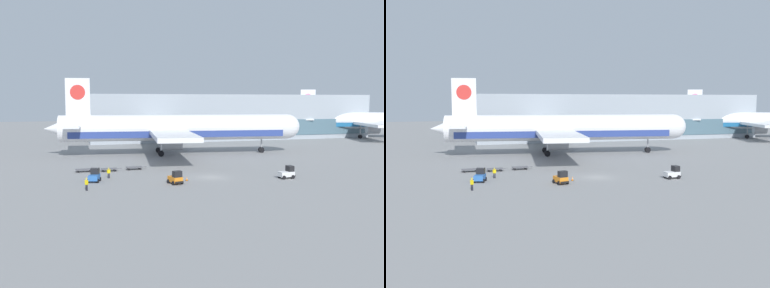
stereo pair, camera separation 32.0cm
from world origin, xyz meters
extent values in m
plane|color=gray|center=(0.00, 0.00, 0.00)|extent=(400.00, 400.00, 0.00)
cube|color=#9EA8B2|center=(28.93, 64.73, 7.00)|extent=(90.00, 18.00, 14.00)
cube|color=slate|center=(28.93, 55.63, 3.85)|extent=(88.20, 0.20, 4.90)
cylinder|color=white|center=(2.09, 29.93, 6.10)|extent=(52.32, 12.09, 5.80)
cube|color=#2D428E|center=(2.09, 29.93, 4.79)|extent=(48.18, 11.47, 1.45)
sphere|color=white|center=(27.90, 26.76, 6.10)|extent=(5.68, 5.68, 5.68)
cone|color=white|center=(-23.71, 33.10, 6.10)|extent=(7.00, 6.25, 5.51)
cube|color=white|center=(-19.58, 32.59, 13.00)|extent=(5.21, 1.07, 8.00)
cylinder|color=red|center=(-19.58, 32.59, 13.96)|extent=(3.24, 0.94, 3.20)
cube|color=white|center=(-20.61, 32.72, 6.68)|extent=(5.16, 13.34, 0.50)
cube|color=white|center=(-0.49, 30.25, 5.38)|extent=(13.79, 48.62, 0.90)
cylinder|color=#9EA0A5|center=(-1.71, 20.24, 3.58)|extent=(4.51, 3.29, 2.80)
cylinder|color=#9EA0A5|center=(0.74, 40.25, 3.58)|extent=(4.51, 3.29, 2.80)
cylinder|color=#9EA0A5|center=(21.71, 27.52, 2.65)|extent=(0.36, 0.36, 4.00)
cylinder|color=black|center=(21.71, 27.52, 0.65)|extent=(1.40, 1.05, 1.30)
cylinder|color=#9EA0A5|center=(-2.42, 27.26, 2.65)|extent=(0.36, 0.36, 4.00)
cylinder|color=black|center=(-2.42, 27.26, 0.65)|extent=(1.40, 1.05, 1.30)
cylinder|color=#9EA0A5|center=(-1.64, 33.61, 2.65)|extent=(0.36, 0.36, 4.00)
cylinder|color=black|center=(-1.64, 33.61, 0.65)|extent=(1.40, 1.05, 1.30)
cylinder|color=white|center=(73.18, 54.52, 5.65)|extent=(47.48, 19.78, 5.37)
cube|color=#1E669E|center=(73.18, 54.52, 4.44)|extent=(43.78, 18.50, 1.34)
cone|color=white|center=(50.26, 61.85, 5.65)|extent=(7.18, 6.66, 5.10)
cube|color=white|center=(53.93, 60.68, 12.03)|extent=(4.71, 1.85, 7.40)
cylinder|color=pink|center=(53.93, 60.68, 12.92)|extent=(2.98, 1.39, 2.96)
cube|color=white|center=(53.01, 60.97, 6.18)|extent=(6.84, 12.48, 0.46)
cube|color=white|center=(70.89, 55.25, 4.97)|extent=(20.59, 44.57, 0.83)
cylinder|color=#9EA0A5|center=(68.04, 46.36, 3.31)|extent=(4.49, 3.65, 2.59)
cylinder|color=#9EA0A5|center=(73.73, 64.14, 3.31)|extent=(4.49, 3.65, 2.59)
cylinder|color=#9EA0A5|center=(68.61, 52.87, 2.45)|extent=(0.33, 0.33, 3.70)
cylinder|color=black|center=(68.61, 52.87, 0.60)|extent=(1.40, 1.16, 1.20)
cylinder|color=#9EA0A5|center=(70.41, 58.51, 2.45)|extent=(0.33, 0.33, 3.70)
cylinder|color=black|center=(70.41, 58.51, 0.60)|extent=(1.40, 1.16, 1.20)
cube|color=#2D66B7|center=(-18.25, 1.25, 0.70)|extent=(1.98, 2.60, 0.80)
cube|color=black|center=(-18.07, 1.88, 1.55)|extent=(1.44, 1.20, 0.90)
cube|color=black|center=(-17.91, 2.43, 0.42)|extent=(1.26, 0.50, 0.24)
cylinder|color=black|center=(-18.70, 2.22, 0.30)|extent=(0.39, 0.64, 0.60)
cylinder|color=black|center=(-17.35, 1.83, 0.30)|extent=(0.39, 0.64, 0.60)
cylinder|color=black|center=(-19.14, 0.67, 0.30)|extent=(0.39, 0.64, 0.60)
cylinder|color=black|center=(-17.79, 0.29, 0.30)|extent=(0.39, 0.64, 0.60)
cube|color=silver|center=(10.90, -4.18, 0.70)|extent=(2.38, 1.53, 0.80)
cube|color=black|center=(11.55, -4.14, 1.55)|extent=(0.97, 1.29, 0.90)
cube|color=black|center=(12.12, -4.11, 0.42)|extent=(0.23, 1.27, 0.24)
cylinder|color=black|center=(11.66, -3.43, 0.30)|extent=(0.61, 0.28, 0.60)
cylinder|color=black|center=(11.74, -4.83, 0.30)|extent=(0.61, 0.28, 0.60)
cylinder|color=black|center=(10.05, -3.53, 0.30)|extent=(0.61, 0.28, 0.60)
cylinder|color=black|center=(10.13, -4.93, 0.30)|extent=(0.61, 0.28, 0.60)
cube|color=orange|center=(-6.91, -3.54, 0.70)|extent=(1.91, 2.57, 0.80)
cube|color=black|center=(-6.76, -4.17, 1.55)|extent=(1.42, 1.17, 0.90)
cube|color=black|center=(-6.62, -4.73, 0.42)|extent=(1.26, 0.46, 0.24)
cylinder|color=black|center=(-6.04, -4.15, 0.30)|extent=(0.38, 0.64, 0.60)
cylinder|color=black|center=(-7.40, -4.49, 0.30)|extent=(0.38, 0.64, 0.60)
cylinder|color=black|center=(-6.43, -2.59, 0.30)|extent=(0.38, 0.64, 0.60)
cylinder|color=black|center=(-7.79, -2.92, 0.30)|extent=(0.38, 0.64, 0.60)
cube|color=#56565B|center=(-19.38, 11.04, 0.42)|extent=(2.83, 1.56, 0.12)
cube|color=#56565B|center=(-17.53, 11.07, 0.42)|extent=(0.90, 0.10, 0.08)
cylinder|color=black|center=(-18.41, 11.69, 0.18)|extent=(0.36, 0.15, 0.36)
cylinder|color=black|center=(-18.39, 10.42, 0.18)|extent=(0.36, 0.15, 0.36)
cylinder|color=black|center=(-20.37, 11.65, 0.18)|extent=(0.36, 0.15, 0.36)
cylinder|color=black|center=(-20.35, 10.38, 0.18)|extent=(0.36, 0.15, 0.36)
cube|color=#56565B|center=(-15.20, 10.55, 0.42)|extent=(2.83, 1.56, 0.12)
cube|color=#56565B|center=(-13.35, 10.58, 0.42)|extent=(0.90, 0.10, 0.08)
cylinder|color=black|center=(-14.23, 11.20, 0.18)|extent=(0.36, 0.15, 0.36)
cylinder|color=black|center=(-14.21, 9.93, 0.18)|extent=(0.36, 0.15, 0.36)
cylinder|color=black|center=(-16.19, 11.17, 0.18)|extent=(0.36, 0.15, 0.36)
cylinder|color=black|center=(-16.17, 9.89, 0.18)|extent=(0.36, 0.15, 0.36)
cube|color=#56565B|center=(-10.74, 11.13, 0.42)|extent=(2.83, 1.56, 0.12)
cube|color=#56565B|center=(-8.89, 11.17, 0.42)|extent=(0.90, 0.10, 0.08)
cylinder|color=black|center=(-9.77, 11.79, 0.18)|extent=(0.36, 0.15, 0.36)
cylinder|color=black|center=(-9.74, 10.51, 0.18)|extent=(0.36, 0.15, 0.36)
cylinder|color=black|center=(-11.73, 11.75, 0.18)|extent=(0.36, 0.15, 0.36)
cylinder|color=black|center=(-11.70, 10.47, 0.18)|extent=(0.36, 0.15, 0.36)
cylinder|color=black|center=(-15.97, 3.66, 0.40)|extent=(0.14, 0.14, 0.80)
cylinder|color=black|center=(-15.78, 3.71, 0.40)|extent=(0.14, 0.14, 0.80)
cube|color=yellow|center=(-15.87, 3.68, 1.10)|extent=(0.40, 0.30, 0.60)
cylinder|color=yellow|center=(-16.10, 3.62, 1.13)|extent=(0.09, 0.09, 0.54)
cylinder|color=yellow|center=(-15.64, 3.74, 1.13)|extent=(0.09, 0.09, 0.54)
sphere|color=tan|center=(-15.87, 3.68, 1.51)|extent=(0.22, 0.22, 0.22)
sphere|color=yellow|center=(-15.87, 3.68, 1.57)|extent=(0.21, 0.21, 0.21)
cylinder|color=black|center=(-19.55, -4.93, 0.42)|extent=(0.14, 0.14, 0.84)
cylinder|color=black|center=(-19.70, -4.80, 0.42)|extent=(0.14, 0.14, 0.84)
cube|color=yellow|center=(-19.63, -4.87, 1.15)|extent=(0.42, 0.40, 0.63)
cylinder|color=yellow|center=(-19.45, -5.02, 1.18)|extent=(0.09, 0.09, 0.56)
cylinder|color=yellow|center=(-19.81, -4.71, 1.18)|extent=(0.09, 0.09, 0.56)
sphere|color=#DBB28E|center=(-19.63, -4.87, 1.58)|extent=(0.23, 0.23, 0.23)
sphere|color=yellow|center=(-19.63, -4.87, 1.64)|extent=(0.22, 0.22, 0.22)
cube|color=black|center=(-4.63, -1.77, 0.02)|extent=(0.40, 0.40, 0.04)
cone|color=orange|center=(-4.63, -1.77, 0.36)|extent=(0.32, 0.32, 0.65)
cylinder|color=white|center=(-4.63, -1.77, 0.40)|extent=(0.19, 0.19, 0.09)
camera|label=1|loc=(-21.85, -63.64, 12.21)|focal=40.00mm
camera|label=2|loc=(-21.55, -63.73, 12.21)|focal=40.00mm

